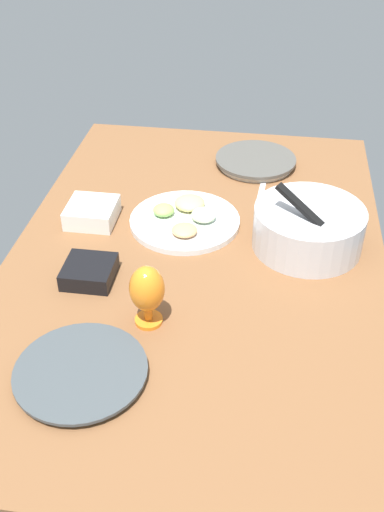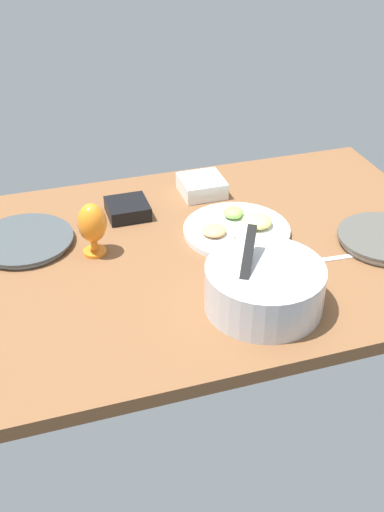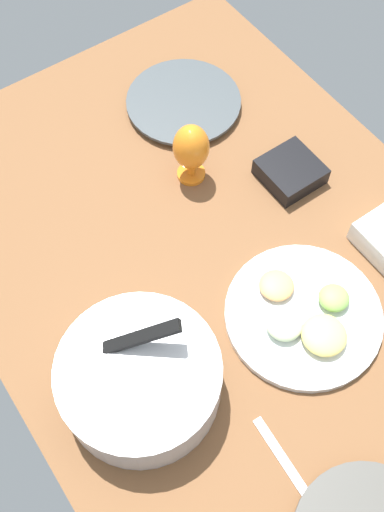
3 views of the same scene
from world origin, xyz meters
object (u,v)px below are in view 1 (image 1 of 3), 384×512
at_px(dinner_plate_left, 256,161).
at_px(hurricane_glass_orange, 147,291).
at_px(fruit_platter, 186,219).
at_px(square_bowl_black, 89,271).
at_px(square_bowl_white, 92,212).
at_px(dinner_plate_right, 81,372).
at_px(mixing_bowl, 308,227).

xyz_separation_m(dinner_plate_left, hurricane_glass_orange, (0.83, -0.21, 0.08)).
bearing_deg(fruit_platter, hurricane_glass_orange, -2.96).
distance_m(square_bowl_black, square_bowl_white, 0.28).
xyz_separation_m(dinner_plate_right, square_bowl_black, (-0.33, -0.08, 0.01)).
relative_size(dinner_plate_left, mixing_bowl, 0.91).
height_order(mixing_bowl, square_bowl_black, mixing_bowl).
relative_size(dinner_plate_left, dinner_plate_right, 0.95).
relative_size(dinner_plate_left, fruit_platter, 0.85).
bearing_deg(mixing_bowl, dinner_plate_left, -159.75).
bearing_deg(square_bowl_black, square_bowl_white, -165.69).
bearing_deg(dinner_plate_right, fruit_platter, 168.04).
bearing_deg(dinner_plate_left, fruit_platter, -25.02).
distance_m(mixing_bowl, square_bowl_black, 0.61).
xyz_separation_m(dinner_plate_right, hurricane_glass_orange, (-0.19, 0.11, 0.09)).
xyz_separation_m(dinner_plate_left, square_bowl_white, (0.42, -0.46, 0.02)).
height_order(fruit_platter, square_bowl_white, square_bowl_white).
height_order(mixing_bowl, fruit_platter, mixing_bowl).
distance_m(dinner_plate_left, hurricane_glass_orange, 0.86).
relative_size(fruit_platter, square_bowl_white, 2.30).
xyz_separation_m(dinner_plate_left, dinner_plate_right, (1.02, -0.32, -0.00)).
relative_size(dinner_plate_right, square_bowl_black, 2.26).
height_order(mixing_bowl, square_bowl_white, mixing_bowl).
distance_m(fruit_platter, square_bowl_black, 0.36).
bearing_deg(dinner_plate_right, dinner_plate_left, 162.77).
bearing_deg(mixing_bowl, fruit_platter, -100.55).
height_order(square_bowl_black, square_bowl_white, square_bowl_white).
bearing_deg(square_bowl_black, hurricane_glass_orange, 53.08).
bearing_deg(dinner_plate_left, hurricane_glass_orange, -13.96).
bearing_deg(mixing_bowl, hurricane_glass_orange, -45.44).
xyz_separation_m(dinner_plate_right, mixing_bowl, (-0.56, 0.49, 0.05)).
relative_size(hurricane_glass_orange, square_bowl_white, 1.14).
height_order(mixing_bowl, hurricane_glass_orange, mixing_bowl).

